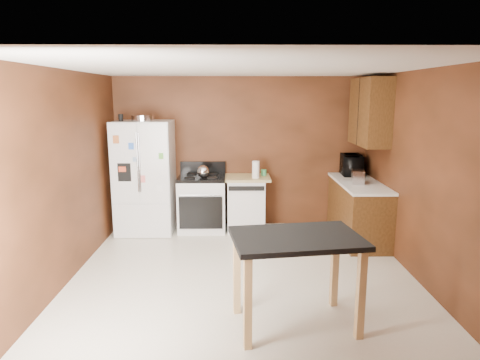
{
  "coord_description": "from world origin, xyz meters",
  "views": [
    {
      "loc": [
        -0.1,
        -4.9,
        2.21
      ],
      "look_at": [
        -0.03,
        0.85,
        1.05
      ],
      "focal_mm": 32.0,
      "sensor_mm": 36.0,
      "label": 1
    }
  ],
  "objects_px": {
    "paper_towel": "(256,170)",
    "microwave": "(351,165)",
    "refrigerator": "(145,177)",
    "dishwasher": "(246,203)",
    "gas_range": "(202,202)",
    "roasting_pan": "(143,118)",
    "toaster": "(358,177)",
    "pen_cup": "(121,118)",
    "green_canister": "(264,173)",
    "island": "(296,250)",
    "kettle": "(203,172)"
  },
  "relations": [
    {
      "from": "kettle",
      "to": "toaster",
      "type": "xyz_separation_m",
      "value": [
        2.34,
        -0.47,
        0.0
      ]
    },
    {
      "from": "dishwasher",
      "to": "toaster",
      "type": "bearing_deg",
      "value": -20.1
    },
    {
      "from": "paper_towel",
      "to": "microwave",
      "type": "distance_m",
      "value": 1.61
    },
    {
      "from": "microwave",
      "to": "dishwasher",
      "type": "relative_size",
      "value": 0.63
    },
    {
      "from": "green_canister",
      "to": "microwave",
      "type": "bearing_deg",
      "value": 1.44
    },
    {
      "from": "dishwasher",
      "to": "island",
      "type": "relative_size",
      "value": 0.69
    },
    {
      "from": "roasting_pan",
      "to": "toaster",
      "type": "xyz_separation_m",
      "value": [
        3.27,
        -0.49,
        -0.84
      ]
    },
    {
      "from": "island",
      "to": "pen_cup",
      "type": "bearing_deg",
      "value": 129.32
    },
    {
      "from": "island",
      "to": "kettle",
      "type": "bearing_deg",
      "value": 110.57
    },
    {
      "from": "kettle",
      "to": "toaster",
      "type": "relative_size",
      "value": 0.72
    },
    {
      "from": "refrigerator",
      "to": "gas_range",
      "type": "distance_m",
      "value": 1.01
    },
    {
      "from": "toaster",
      "to": "dishwasher",
      "type": "bearing_deg",
      "value": 169.6
    },
    {
      "from": "toaster",
      "to": "island",
      "type": "relative_size",
      "value": 0.21
    },
    {
      "from": "paper_towel",
      "to": "toaster",
      "type": "height_order",
      "value": "paper_towel"
    },
    {
      "from": "refrigerator",
      "to": "dishwasher",
      "type": "bearing_deg",
      "value": 2.99
    },
    {
      "from": "pen_cup",
      "to": "green_canister",
      "type": "bearing_deg",
      "value": 6.63
    },
    {
      "from": "microwave",
      "to": "refrigerator",
      "type": "height_order",
      "value": "refrigerator"
    },
    {
      "from": "refrigerator",
      "to": "dishwasher",
      "type": "xyz_separation_m",
      "value": [
        1.63,
        0.09,
        -0.45
      ]
    },
    {
      "from": "gas_range",
      "to": "kettle",
      "type": "bearing_deg",
      "value": -74.37
    },
    {
      "from": "roasting_pan",
      "to": "pen_cup",
      "type": "bearing_deg",
      "value": -169.69
    },
    {
      "from": "paper_towel",
      "to": "green_canister",
      "type": "height_order",
      "value": "paper_towel"
    },
    {
      "from": "kettle",
      "to": "toaster",
      "type": "distance_m",
      "value": 2.39
    },
    {
      "from": "pen_cup",
      "to": "roasting_pan",
      "type": "bearing_deg",
      "value": 10.31
    },
    {
      "from": "roasting_pan",
      "to": "toaster",
      "type": "distance_m",
      "value": 3.41
    },
    {
      "from": "roasting_pan",
      "to": "paper_towel",
      "type": "relative_size",
      "value": 1.33
    },
    {
      "from": "gas_range",
      "to": "island",
      "type": "relative_size",
      "value": 0.85
    },
    {
      "from": "refrigerator",
      "to": "pen_cup",
      "type": "bearing_deg",
      "value": -164.33
    },
    {
      "from": "microwave",
      "to": "gas_range",
      "type": "bearing_deg",
      "value": 96.39
    },
    {
      "from": "pen_cup",
      "to": "dishwasher",
      "type": "bearing_deg",
      "value": 5.08
    },
    {
      "from": "paper_towel",
      "to": "refrigerator",
      "type": "height_order",
      "value": "refrigerator"
    },
    {
      "from": "island",
      "to": "toaster",
      "type": "bearing_deg",
      "value": 62.61
    },
    {
      "from": "paper_towel",
      "to": "gas_range",
      "type": "bearing_deg",
      "value": 173.72
    },
    {
      "from": "roasting_pan",
      "to": "green_canister",
      "type": "relative_size",
      "value": 3.63
    },
    {
      "from": "pen_cup",
      "to": "gas_range",
      "type": "bearing_deg",
      "value": 6.92
    },
    {
      "from": "microwave",
      "to": "dishwasher",
      "type": "height_order",
      "value": "microwave"
    },
    {
      "from": "green_canister",
      "to": "toaster",
      "type": "distance_m",
      "value": 1.53
    },
    {
      "from": "kettle",
      "to": "island",
      "type": "bearing_deg",
      "value": -69.43
    },
    {
      "from": "refrigerator",
      "to": "gas_range",
      "type": "bearing_deg",
      "value": 3.81
    },
    {
      "from": "roasting_pan",
      "to": "kettle",
      "type": "xyz_separation_m",
      "value": [
        0.93,
        -0.02,
        -0.85
      ]
    },
    {
      "from": "dishwasher",
      "to": "kettle",
      "type": "bearing_deg",
      "value": -168.78
    },
    {
      "from": "microwave",
      "to": "paper_towel",
      "type": "bearing_deg",
      "value": 101.67
    },
    {
      "from": "kettle",
      "to": "paper_towel",
      "type": "bearing_deg",
      "value": 1.1
    },
    {
      "from": "kettle",
      "to": "microwave",
      "type": "distance_m",
      "value": 2.45
    },
    {
      "from": "roasting_pan",
      "to": "green_canister",
      "type": "distance_m",
      "value": 2.12
    },
    {
      "from": "paper_towel",
      "to": "island",
      "type": "height_order",
      "value": "paper_towel"
    },
    {
      "from": "kettle",
      "to": "island",
      "type": "xyz_separation_m",
      "value": [
        1.09,
        -2.89,
        -0.23
      ]
    },
    {
      "from": "microwave",
      "to": "refrigerator",
      "type": "bearing_deg",
      "value": 96.49
    },
    {
      "from": "roasting_pan",
      "to": "kettle",
      "type": "height_order",
      "value": "roasting_pan"
    },
    {
      "from": "roasting_pan",
      "to": "dishwasher",
      "type": "xyz_separation_m",
      "value": [
        1.62,
        0.11,
        -1.39
      ]
    },
    {
      "from": "toaster",
      "to": "paper_towel",
      "type": "bearing_deg",
      "value": 171.8
    }
  ]
}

